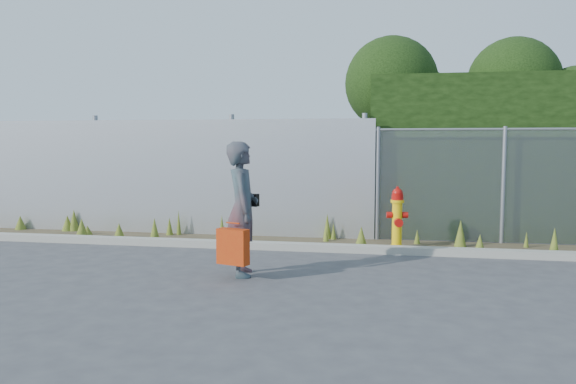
# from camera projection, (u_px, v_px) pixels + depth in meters

# --- Properties ---
(ground) EXTENTS (80.00, 80.00, 0.00)m
(ground) POSITION_uv_depth(u_px,v_px,m) (291.00, 277.00, 7.43)
(ground) COLOR #3E3E41
(ground) RESTS_ON ground
(curb) EXTENTS (16.00, 0.22, 0.12)m
(curb) POSITION_uv_depth(u_px,v_px,m) (310.00, 247.00, 9.19)
(curb) COLOR gray
(curb) RESTS_ON ground
(weed_strip) EXTENTS (16.00, 1.26, 0.53)m
(weed_strip) POSITION_uv_depth(u_px,v_px,m) (243.00, 235.00, 10.02)
(weed_strip) COLOR #443927
(weed_strip) RESTS_ON ground
(corrugated_fence) EXTENTS (8.50, 0.21, 2.30)m
(corrugated_fence) POSITION_uv_depth(u_px,v_px,m) (154.00, 177.00, 10.86)
(corrugated_fence) COLOR #A7A9AE
(corrugated_fence) RESTS_ON ground
(chainlink_fence) EXTENTS (6.50, 0.07, 2.05)m
(chainlink_fence) POSITION_uv_depth(u_px,v_px,m) (568.00, 186.00, 9.52)
(chainlink_fence) COLOR gray
(chainlink_fence) RESTS_ON ground
(hedge) EXTENTS (7.84, 1.84, 3.84)m
(hedge) POSITION_uv_depth(u_px,v_px,m) (548.00, 130.00, 10.46)
(hedge) COLOR black
(hedge) RESTS_ON ground
(fire_hydrant) EXTENTS (0.35, 0.31, 1.05)m
(fire_hydrant) POSITION_uv_depth(u_px,v_px,m) (397.00, 219.00, 9.31)
(fire_hydrant) COLOR yellow
(fire_hydrant) RESTS_ON ground
(woman) EXTENTS (0.59, 0.74, 1.79)m
(woman) POSITION_uv_depth(u_px,v_px,m) (242.00, 209.00, 7.46)
(woman) COLOR #10636A
(woman) RESTS_ON ground
(red_tote_bag) EXTENTS (0.42, 0.15, 0.55)m
(red_tote_bag) POSITION_uv_depth(u_px,v_px,m) (233.00, 247.00, 7.22)
(red_tote_bag) COLOR #B72A0A
(black_shoulder_bag) EXTENTS (0.23, 0.09, 0.17)m
(black_shoulder_bag) POSITION_uv_depth(u_px,v_px,m) (250.00, 200.00, 7.65)
(black_shoulder_bag) COLOR black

